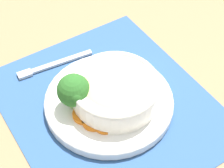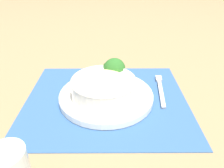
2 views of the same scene
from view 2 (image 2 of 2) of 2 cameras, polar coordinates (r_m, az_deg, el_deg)
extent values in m
plane|color=#8C704C|center=(0.65, -1.50, -4.10)|extent=(4.00, 4.00, 0.00)
cube|color=#2D5184|center=(0.64, -1.50, -3.96)|extent=(0.52, 0.46, 0.00)
cylinder|color=white|center=(0.64, -1.52, -3.22)|extent=(0.27, 0.27, 0.02)
torus|color=white|center=(0.63, -1.53, -2.62)|extent=(0.27, 0.27, 0.01)
cylinder|color=silver|center=(0.61, -2.17, -1.16)|extent=(0.18, 0.18, 0.05)
torus|color=silver|center=(0.60, -2.21, 0.95)|extent=(0.18, 0.18, 0.01)
ellipsoid|color=beige|center=(0.60, -2.19, -0.12)|extent=(0.15, 0.15, 0.06)
cylinder|color=#84AD5B|center=(0.69, 0.63, 1.22)|extent=(0.02, 0.02, 0.02)
sphere|color=#286023|center=(0.67, 0.65, 3.96)|extent=(0.07, 0.07, 0.07)
sphere|color=#286023|center=(0.67, -1.03, 4.57)|extent=(0.03, 0.03, 0.03)
sphere|color=#286023|center=(0.66, 2.18, 4.05)|extent=(0.03, 0.03, 0.03)
cylinder|color=orange|center=(0.69, -2.32, 0.50)|extent=(0.05, 0.05, 0.01)
cylinder|color=orange|center=(0.68, -4.18, 0.16)|extent=(0.05, 0.05, 0.01)
cylinder|color=orange|center=(0.67, -5.76, -0.50)|extent=(0.05, 0.05, 0.01)
cube|color=#B7B7BC|center=(0.69, 12.61, -1.62)|extent=(0.05, 0.18, 0.01)
cube|color=#B7B7BC|center=(0.76, 12.09, 1.44)|extent=(0.03, 0.04, 0.01)
camera|label=1|loc=(0.94, -38.69, 41.68)|focal=60.00mm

